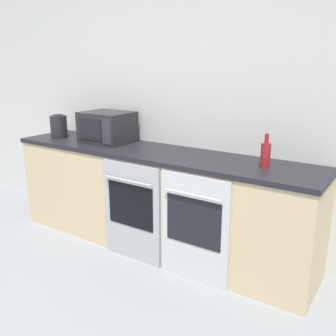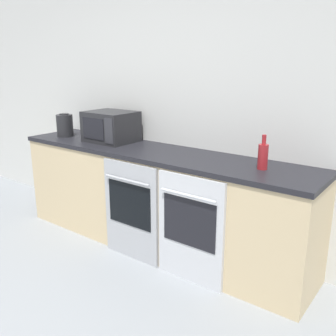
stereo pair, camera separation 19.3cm
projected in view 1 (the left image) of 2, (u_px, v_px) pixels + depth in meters
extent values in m
cube|color=silver|center=(175.00, 104.00, 3.47)|extent=(10.00, 0.06, 2.60)
cube|color=#D1B789|center=(155.00, 201.00, 3.44)|extent=(2.93, 0.60, 0.88)
cube|color=black|center=(154.00, 153.00, 3.32)|extent=(2.95, 0.63, 0.04)
cube|color=#A8AAAF|center=(132.00, 213.00, 3.20)|extent=(0.59, 0.03, 0.86)
cube|color=black|center=(130.00, 206.00, 3.17)|extent=(0.47, 0.01, 0.38)
cylinder|color=#A8AAAF|center=(128.00, 181.00, 3.09)|extent=(0.48, 0.02, 0.02)
cube|color=silver|center=(194.00, 230.00, 2.87)|extent=(0.59, 0.03, 0.86)
cube|color=black|center=(193.00, 222.00, 2.84)|extent=(0.47, 0.01, 0.38)
cylinder|color=silver|center=(192.00, 195.00, 2.76)|extent=(0.48, 0.02, 0.02)
cube|color=#232326|center=(108.00, 127.00, 3.63)|extent=(0.47, 0.38, 0.29)
cube|color=black|center=(90.00, 130.00, 3.50)|extent=(0.28, 0.01, 0.20)
cube|color=#2D2D33|center=(107.00, 132.00, 3.39)|extent=(0.10, 0.01, 0.24)
cylinder|color=maroon|center=(266.00, 155.00, 2.75)|extent=(0.07, 0.07, 0.18)
cylinder|color=maroon|center=(267.00, 138.00, 2.72)|extent=(0.03, 0.03, 0.07)
cylinder|color=silver|center=(61.00, 127.00, 4.07)|extent=(0.06, 0.06, 0.15)
cylinder|color=silver|center=(60.00, 118.00, 4.04)|extent=(0.03, 0.03, 0.06)
cylinder|color=#232326|center=(59.00, 127.00, 3.86)|extent=(0.17, 0.17, 0.23)
cylinder|color=#262628|center=(58.00, 115.00, 3.83)|extent=(0.09, 0.09, 0.01)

